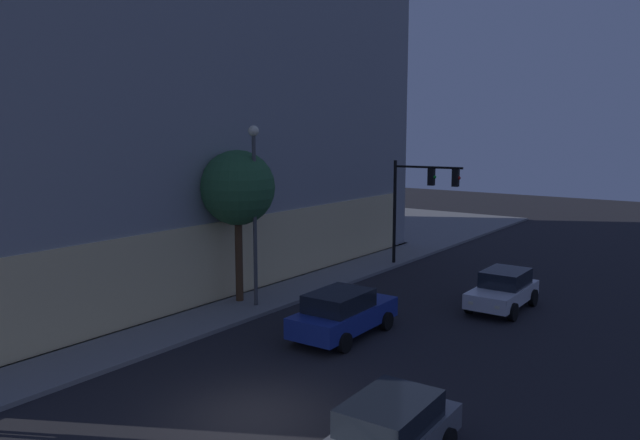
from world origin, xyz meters
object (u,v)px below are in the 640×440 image
car_blue (343,313)px  car_white (503,289)px  sidewalk_tree (238,188)px  modern_building (71,75)px  car_grey (384,437)px  traffic_light_far_corner (420,191)px  street_lamp_sidewalk (254,193)px

car_blue → car_white: 7.63m
car_blue → sidewalk_tree: bearing=81.3°
modern_building → car_white: modern_building is taller
sidewalk_tree → car_white: (5.89, -9.39, -4.13)m
car_grey → car_white: car_white is taller
traffic_light_far_corner → street_lamp_sidewalk: size_ratio=0.76×
street_lamp_sidewalk → sidewalk_tree: 1.02m
street_lamp_sidewalk → car_white: 11.05m
modern_building → car_white: 25.69m
traffic_light_far_corner → car_grey: (-18.59, -8.65, -3.37)m
street_lamp_sidewalk → car_grey: street_lamp_sidewalk is taller
sidewalk_tree → car_white: sidewalk_tree is taller
street_lamp_sidewalk → car_blue: 6.38m
sidewalk_tree → car_grey: sidewalk_tree is taller
car_blue → street_lamp_sidewalk: bearing=80.5°
traffic_light_far_corner → car_blue: size_ratio=1.19×
sidewalk_tree → car_white: 11.83m
traffic_light_far_corner → sidewalk_tree: sidewalk_tree is taller
car_blue → car_grey: bearing=-140.3°
modern_building → street_lamp_sidewalk: bearing=-96.3°
traffic_light_far_corner → car_blue: (-11.69, -2.92, -3.30)m
car_grey → car_blue: (6.90, 5.73, 0.07)m
sidewalk_tree → traffic_light_far_corner: bearing=-15.6°
traffic_light_far_corner → modern_building: bearing=118.3°
traffic_light_far_corner → car_white: traffic_light_far_corner is taller
modern_building → traffic_light_far_corner: size_ratio=5.32×
car_white → street_lamp_sidewalk: bearing=125.5°
car_grey → car_blue: 8.97m
car_white → modern_building: bearing=100.4°
street_lamp_sidewalk → sidewalk_tree: street_lamp_sidewalk is taller
modern_building → car_white: bearing=-79.6°
modern_building → traffic_light_far_corner: modern_building is taller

